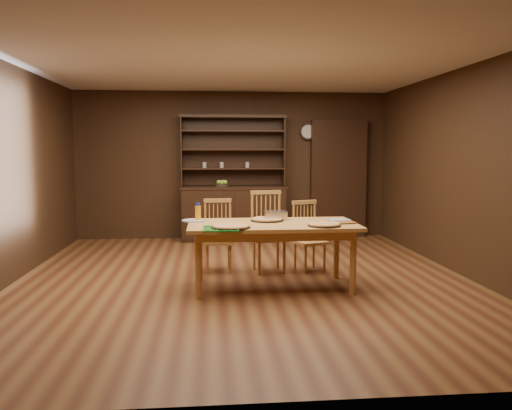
{
  "coord_description": "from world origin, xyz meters",
  "views": [
    {
      "loc": [
        -0.39,
        -5.94,
        1.57
      ],
      "look_at": [
        0.18,
        0.4,
        0.87
      ],
      "focal_mm": 35.0,
      "sensor_mm": 36.0,
      "label": 1
    }
  ],
  "objects": [
    {
      "name": "plate_left",
      "position": [
        -0.59,
        -0.17,
        0.76
      ],
      "size": [
        0.28,
        0.28,
        0.02
      ],
      "color": "silver",
      "rests_on": "dining_table"
    },
    {
      "name": "plate_right",
      "position": [
        1.1,
        -0.29,
        0.76
      ],
      "size": [
        0.27,
        0.27,
        0.02
      ],
      "color": "silver",
      "rests_on": "dining_table"
    },
    {
      "name": "chair_center",
      "position": [
        0.34,
        0.44,
        0.55
      ],
      "size": [
        0.48,
        0.46,
        1.04
      ],
      "rotation": [
        0.0,
        0.0,
        0.13
      ],
      "color": "#C48743",
      "rests_on": "floor"
    },
    {
      "name": "floor",
      "position": [
        0.0,
        0.0,
        0.0
      ],
      "size": [
        6.0,
        6.0,
        0.0
      ],
      "primitive_type": "plane",
      "color": "brown",
      "rests_on": "ground"
    },
    {
      "name": "pot_holder_b",
      "position": [
        1.09,
        -0.38,
        0.76
      ],
      "size": [
        0.26,
        0.26,
        0.01
      ],
      "primitive_type": "cube",
      "rotation": [
        0.0,
        0.0,
        -0.57
      ],
      "color": "#AB1323",
      "rests_on": "dining_table"
    },
    {
      "name": "room_shell",
      "position": [
        0.0,
        0.0,
        1.58
      ],
      "size": [
        6.0,
        6.0,
        6.0
      ],
      "color": "beige",
      "rests_on": "floor"
    },
    {
      "name": "pizza_right",
      "position": [
        0.83,
        -0.68,
        0.77
      ],
      "size": [
        0.36,
        0.36,
        0.04
      ],
      "color": "black",
      "rests_on": "dining_table"
    },
    {
      "name": "wall_clock",
      "position": [
        1.35,
        2.96,
        1.9
      ],
      "size": [
        0.3,
        0.05,
        0.3
      ],
      "color": "black",
      "rests_on": "room_shell"
    },
    {
      "name": "cooling_rack",
      "position": [
        -0.3,
        -0.78,
        0.76
      ],
      "size": [
        0.42,
        0.42,
        0.02
      ],
      "primitive_type": null,
      "rotation": [
        0.0,
        0.0,
        -0.2
      ],
      "color": "#0C9E29",
      "rests_on": "dining_table"
    },
    {
      "name": "juice_bottle",
      "position": [
        -0.54,
        -0.15,
        0.85
      ],
      "size": [
        0.07,
        0.07,
        0.21
      ],
      "color": "orange",
      "rests_on": "dining_table"
    },
    {
      "name": "doorway",
      "position": [
        1.9,
        2.9,
        1.05
      ],
      "size": [
        1.0,
        0.18,
        2.1
      ],
      "primitive_type": "cube",
      "color": "black",
      "rests_on": "floor"
    },
    {
      "name": "china_hutch",
      "position": [
        -0.0,
        2.75,
        0.6
      ],
      "size": [
        1.84,
        0.52,
        2.17
      ],
      "color": "black",
      "rests_on": "floor"
    },
    {
      "name": "chair_right",
      "position": [
        0.86,
        0.42,
        0.48
      ],
      "size": [
        0.47,
        0.46,
        0.91
      ],
      "rotation": [
        0.0,
        0.0,
        0.35
      ],
      "color": "#C48743",
      "rests_on": "floor"
    },
    {
      "name": "pizza_left",
      "position": [
        -0.19,
        -0.71,
        0.77
      ],
      "size": [
        0.42,
        0.42,
        0.04
      ],
      "color": "black",
      "rests_on": "dining_table"
    },
    {
      "name": "foil_dish",
      "position": [
        0.37,
        -0.12,
        0.8
      ],
      "size": [
        0.26,
        0.19,
        0.1
      ],
      "primitive_type": "cube",
      "rotation": [
        0.0,
        0.0,
        -0.01
      ],
      "color": "white",
      "rests_on": "dining_table"
    },
    {
      "name": "pot_holder_a",
      "position": [
        1.1,
        -0.47,
        0.76
      ],
      "size": [
        0.26,
        0.26,
        0.02
      ],
      "primitive_type": "cube",
      "rotation": [
        0.0,
        0.0,
        0.22
      ],
      "color": "#AB1323",
      "rests_on": "dining_table"
    },
    {
      "name": "fruit_bowl",
      "position": [
        -0.2,
        2.69,
        0.98
      ],
      "size": [
        0.27,
        0.27,
        0.12
      ],
      "color": "black",
      "rests_on": "china_hutch"
    },
    {
      "name": "dining_table",
      "position": [
        0.3,
        -0.41,
        0.67
      ],
      "size": [
        1.89,
        0.95,
        0.75
      ],
      "color": "#CB8D46",
      "rests_on": "floor"
    },
    {
      "name": "chair_left",
      "position": [
        -0.31,
        0.52,
        0.49
      ],
      "size": [
        0.39,
        0.37,
        0.94
      ],
      "rotation": [
        0.0,
        0.0,
        0.02
      ],
      "color": "#C48743",
      "rests_on": "floor"
    },
    {
      "name": "pizza_center",
      "position": [
        0.26,
        -0.22,
        0.77
      ],
      "size": [
        0.39,
        0.39,
        0.04
      ],
      "color": "black",
      "rests_on": "dining_table"
    }
  ]
}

